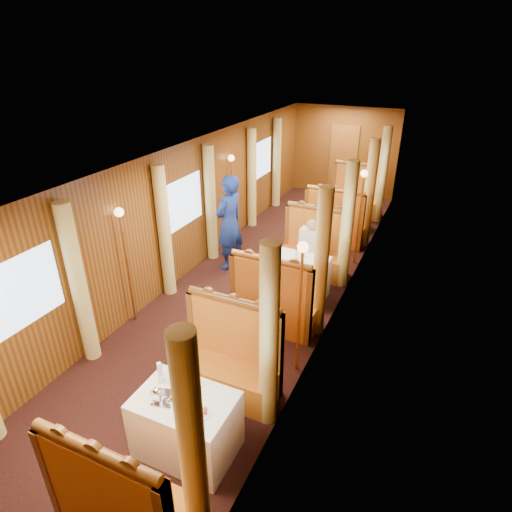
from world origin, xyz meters
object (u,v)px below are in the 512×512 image
Objects in this scene: table_far at (345,213)px; tea_tray at (170,399)px; rose_vase_mid at (296,249)px; teapot_right at (175,404)px; banquette_near_fwd at (123,504)px; passenger at (310,244)px; steward at (229,223)px; fruit_plate at (201,412)px; table_near at (186,425)px; table_mid at (296,279)px; banquette_far_fwd at (334,226)px; teapot_back at (178,389)px; banquette_mid_aft at (314,253)px; rose_vase_far at (349,191)px; banquette_far_aft at (355,198)px; teapot_left at (158,396)px; banquette_mid_fwd at (274,305)px; banquette_near_aft at (230,364)px.

table_far is 7.08m from tea_tray.
tea_tray is at bearing -91.44° from rose_vase_mid.
tea_tray is at bearing 138.20° from teapot_right.
teapot_right is (-0.01, 0.87, 0.39)m from banquette_near_fwd.
steward is at bearing -174.06° from passenger.
table_near is at bearing 161.21° from fruit_plate.
banquette_far_fwd reaches higher than table_mid.
table_near is 6.25× the size of teapot_right.
teapot_back is at bearing -90.93° from banquette_far_fwd.
table_mid is at bearing 90.00° from table_near.
banquette_mid_aft is 1.47m from banquette_far_fwd.
rose_vase_far is at bearing 89.76° from banquette_near_fwd.
steward reaches higher than fruit_plate.
banquette_far_fwd is 1.16m from rose_vase_far.
table_mid is 0.78× the size of banquette_far_aft.
teapot_right is (-0.01, -0.15, 0.44)m from table_near.
fruit_plate is at bearing -88.15° from rose_vase_far.
rose_vase_mid reaches higher than teapot_left.
banquette_far_fwd is at bearing -90.00° from banquette_far_aft.
tea_tray is 7.10m from rose_vase_far.
banquette_mid_aft reaches higher than teapot_right.
banquette_near_fwd reaches higher than rose_vase_far.
banquette_far_aft is (0.00, 9.03, 0.00)m from banquette_near_fwd.
rose_vase_mid reaches higher than tea_tray.
fruit_plate is at bearing -3.79° from tea_tray.
banquette_mid_aft is at bearing 84.58° from teapot_left.
teapot_right is at bearing -89.61° from rose_vase_mid.
banquette_mid_fwd and banquette_far_fwd have the same top height.
teapot_right reaches higher than table_near.
banquette_mid_fwd is 8.35× the size of teapot_back.
rose_vase_far is (0.04, 7.18, 0.11)m from teapot_right.
table_near is 1.38× the size of passenger.
banquette_far_aft is at bearing 90.00° from banquette_near_aft.
banquette_far_aft is 1.76× the size of passenger.
banquette_near_aft is 2.57m from rose_vase_mid.
steward is (-1.47, 4.12, 0.19)m from tea_tray.
fruit_plate is at bearing -18.79° from table_near.
banquette_far_fwd is at bearing 90.00° from banquette_mid_aft.
table_near is at bearing -90.00° from table_far.
table_near is 0.45m from teapot_back.
banquette_far_aft is 7.98m from teapot_back.
teapot_right is at bearing -90.13° from banquette_mid_fwd.
banquette_near_aft is 1.00× the size of banquette_far_fwd.
fruit_plate is at bearing -86.50° from passenger.
banquette_mid_aft is (0.00, 2.03, 0.00)m from banquette_mid_fwd.
fruit_plate reaches higher than table_mid.
banquette_near_fwd is 1.28× the size of table_mid.
banquette_far_fwd is at bearing 90.00° from banquette_mid_fwd.
steward is (-1.59, -2.95, 0.57)m from table_far.
banquette_far_aft is 8.16m from teapot_left.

